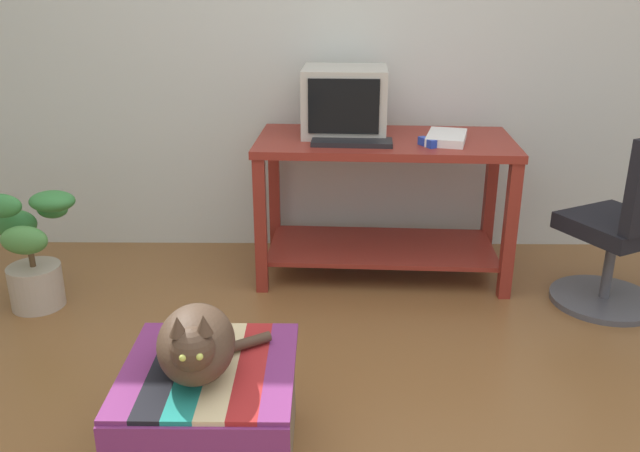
# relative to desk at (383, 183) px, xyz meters

# --- Properties ---
(back_wall) EXTENTS (8.00, 0.10, 2.60)m
(back_wall) POSITION_rel_desk_xyz_m (-0.26, 0.45, 0.79)
(back_wall) COLOR silver
(back_wall) RESTS_ON ground_plane
(desk) EXTENTS (1.35, 0.70, 0.75)m
(desk) POSITION_rel_desk_xyz_m (0.00, 0.00, 0.00)
(desk) COLOR maroon
(desk) RESTS_ON ground_plane
(tv_monitor) EXTENTS (0.45, 0.41, 0.35)m
(tv_monitor) POSITION_rel_desk_xyz_m (-0.21, 0.10, 0.41)
(tv_monitor) COLOR #BCB7A8
(tv_monitor) RESTS_ON desk
(keyboard) EXTENTS (0.41, 0.18, 0.02)m
(keyboard) POSITION_rel_desk_xyz_m (-0.18, -0.13, 0.25)
(keyboard) COLOR black
(keyboard) RESTS_ON desk
(book) EXTENTS (0.26, 0.34, 0.04)m
(book) POSITION_rel_desk_xyz_m (0.30, -0.06, 0.26)
(book) COLOR white
(book) RESTS_ON desk
(ottoman_with_blanket) EXTENTS (0.55, 0.58, 0.37)m
(ottoman_with_blanket) POSITION_rel_desk_xyz_m (-0.68, -1.55, -0.33)
(ottoman_with_blanket) COLOR #7A664C
(ottoman_with_blanket) RESTS_ON ground_plane
(cat) EXTENTS (0.36, 0.41, 0.27)m
(cat) POSITION_rel_desk_xyz_m (-0.70, -1.59, -0.03)
(cat) COLOR #473323
(cat) RESTS_ON ottoman_with_blanket
(potted_plant) EXTENTS (0.44, 0.36, 0.61)m
(potted_plant) POSITION_rel_desk_xyz_m (-1.72, -0.44, -0.22)
(potted_plant) COLOR #B7A893
(potted_plant) RESTS_ON ground_plane
(office_chair) EXTENTS (0.57, 0.57, 0.89)m
(office_chair) POSITION_rel_desk_xyz_m (1.12, -0.41, -0.12)
(office_chair) COLOR #4C4C51
(office_chair) RESTS_ON ground_plane
(stapler) EXTENTS (0.08, 0.11, 0.04)m
(stapler) POSITION_rel_desk_xyz_m (0.19, -0.16, 0.26)
(stapler) COLOR #2342B7
(stapler) RESTS_ON desk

